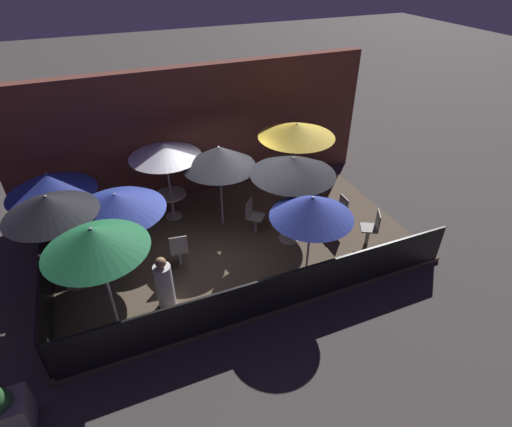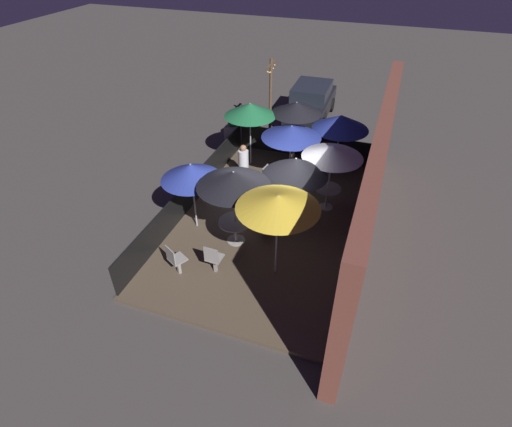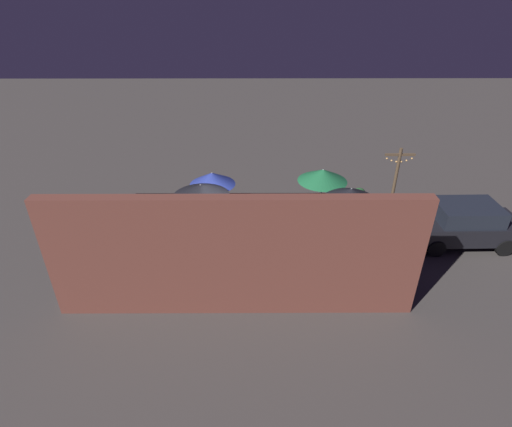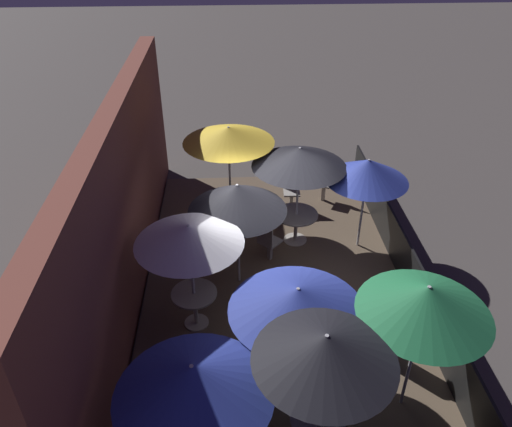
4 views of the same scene
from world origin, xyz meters
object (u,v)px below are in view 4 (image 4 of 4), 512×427
at_px(dining_table_0, 317,426).
at_px(dining_table_1, 195,299).
at_px(patio_chair_1, 291,190).
at_px(patio_chair_3, 312,310).
at_px(patron_0, 382,327).
at_px(patio_umbrella_6, 193,380).
at_px(patio_umbrella_3, 368,170).
at_px(patio_umbrella_7, 228,135).
at_px(patio_umbrella_8, 237,197).
at_px(patio_umbrella_2, 299,157).
at_px(patio_umbrella_4, 297,299).
at_px(patio_chair_2, 325,181).
at_px(patio_umbrella_0, 326,348).
at_px(patio_umbrella_1, 189,234).
at_px(patio_umbrella_5, 426,300).
at_px(dining_table_2, 296,219).
at_px(patio_chair_0, 268,241).

bearing_deg(dining_table_0, dining_table_1, 34.55).
bearing_deg(patio_chair_1, dining_table_0, -1.16).
distance_m(patio_chair_3, patron_0, 1.23).
height_order(patio_umbrella_6, patio_chair_1, patio_umbrella_6).
height_order(patio_umbrella_3, patio_umbrella_7, patio_umbrella_7).
distance_m(patio_umbrella_8, patron_0, 3.40).
bearing_deg(patio_umbrella_3, patio_umbrella_2, 79.32).
bearing_deg(patio_umbrella_4, patio_chair_3, -22.03).
bearing_deg(patio_chair_2, patio_umbrella_0, 17.81).
distance_m(patio_umbrella_1, patron_0, 3.58).
bearing_deg(patio_umbrella_5, patio_umbrella_1, 60.19).
xyz_separation_m(patio_umbrella_8, patio_chair_3, (-1.46, -1.25, -1.48)).
xyz_separation_m(patio_umbrella_7, dining_table_2, (-0.83, -1.46, -1.70)).
bearing_deg(patio_umbrella_0, patio_umbrella_8, 14.53).
bearing_deg(patio_umbrella_7, patio_umbrella_5, -153.54).
distance_m(patio_umbrella_0, patio_chair_0, 4.71).
xyz_separation_m(patio_umbrella_5, patio_chair_3, (1.59, 1.21, -1.64)).
bearing_deg(patio_umbrella_3, patio_umbrella_8, 111.82).
bearing_deg(patio_umbrella_4, dining_table_1, 49.50).
xyz_separation_m(patio_umbrella_0, dining_table_2, (5.13, -0.34, -1.56)).
height_order(patio_umbrella_3, patio_chair_2, patio_umbrella_3).
bearing_deg(patio_umbrella_1, patio_chair_2, -35.88).
distance_m(patio_chair_0, patron_0, 3.15).
height_order(patio_umbrella_6, dining_table_2, patio_umbrella_6).
xyz_separation_m(patio_umbrella_0, patio_chair_3, (2.32, -0.27, -1.62)).
distance_m(patio_umbrella_6, dining_table_0, 2.01).
bearing_deg(patio_umbrella_7, patio_umbrella_4, -168.69).
distance_m(patio_umbrella_0, patio_umbrella_3, 5.17).
xyz_separation_m(patio_umbrella_3, patio_umbrella_8, (-1.08, 2.70, 0.08)).
distance_m(patio_chair_2, patron_0, 5.13).
relative_size(patio_umbrella_5, dining_table_2, 2.47).
xyz_separation_m(patio_chair_2, patio_chair_3, (-4.57, 1.02, -0.02)).
height_order(patio_umbrella_3, patio_umbrella_4, patio_umbrella_3).
bearing_deg(patio_umbrella_1, patio_umbrella_5, -119.81).
bearing_deg(patio_umbrella_3, patio_chair_2, 11.89).
bearing_deg(patio_umbrella_5, patio_umbrella_7, 26.46).
bearing_deg(dining_table_0, patio_chair_0, 4.42).
bearing_deg(patron_0, patio_chair_1, 79.77).
distance_m(patio_umbrella_7, patio_chair_0, 2.47).
height_order(patio_umbrella_3, dining_table_2, patio_umbrella_3).
distance_m(patio_umbrella_6, dining_table_2, 5.71).
xyz_separation_m(patio_umbrella_1, patio_umbrella_4, (-1.39, -1.63, -0.23)).
distance_m(patio_chair_1, patio_chair_2, 0.98).
xyz_separation_m(patio_umbrella_5, patio_umbrella_8, (3.05, 2.46, -0.16)).
distance_m(patio_umbrella_3, patio_umbrella_7, 3.07).
bearing_deg(patio_umbrella_7, patio_umbrella_0, -169.37).
relative_size(patio_umbrella_2, dining_table_2, 2.41).
bearing_deg(dining_table_2, dining_table_1, 139.59).
relative_size(patio_umbrella_1, patio_chair_0, 2.36).
height_order(dining_table_0, patio_chair_0, patio_chair_0).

